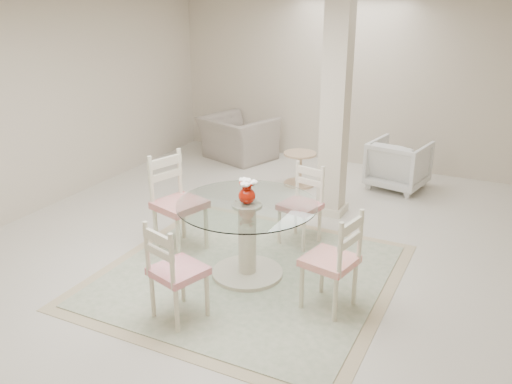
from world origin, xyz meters
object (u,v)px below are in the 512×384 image
at_px(dining_chair_west, 175,195).
at_px(side_table, 300,170).
at_px(dining_chair_south, 172,266).
at_px(red_vase, 247,191).
at_px(dining_chair_north, 303,199).
at_px(recliner_taupe, 238,138).
at_px(armchair_white, 398,164).
at_px(column, 335,111).
at_px(dining_chair_east, 337,255).
at_px(dining_table, 247,240).

height_order(dining_chair_west, side_table, dining_chair_west).
bearing_deg(dining_chair_west, dining_chair_south, -129.75).
height_order(red_vase, dining_chair_north, red_vase).
bearing_deg(dining_chair_south, red_vase, -84.79).
distance_m(recliner_taupe, side_table, 1.65).
height_order(dining_chair_north, armchair_white, dining_chair_north).
distance_m(dining_chair_south, side_table, 3.79).
bearing_deg(column, dining_chair_west, -124.59).
bearing_deg(dining_chair_north, side_table, 124.68).
bearing_deg(dining_chair_north, dining_chair_east, -45.05).
bearing_deg(armchair_white, dining_chair_north, 86.50).
bearing_deg(dining_chair_east, recliner_taupe, -129.51).
relative_size(dining_chair_north, side_table, 2.03).
relative_size(armchair_white, side_table, 1.57).
height_order(dining_chair_east, armchair_white, dining_chair_east).
xyz_separation_m(dining_table, dining_chair_south, (-0.22, -0.99, 0.14)).
distance_m(dining_chair_south, recliner_taupe, 4.88).
xyz_separation_m(dining_table, dining_chair_west, (-1.00, 0.22, 0.23)).
bearing_deg(dining_table, red_vase, -18.43).
height_order(red_vase, armchair_white, red_vase).
height_order(dining_chair_north, dining_chair_south, dining_chair_south).
distance_m(column, dining_chair_east, 2.46).
distance_m(dining_table, dining_chair_west, 1.05).
xyz_separation_m(dining_chair_east, dining_chair_south, (-1.21, -0.78, -0.02)).
relative_size(column, dining_chair_east, 2.53).
relative_size(column, dining_chair_north, 2.67).
relative_size(dining_table, recliner_taupe, 1.23).
bearing_deg(dining_chair_east, dining_table, -89.96).
bearing_deg(dining_chair_south, side_table, -67.51).
relative_size(red_vase, recliner_taupe, 0.23).
height_order(dining_chair_east, dining_chair_west, dining_chair_west).
height_order(column, red_vase, column).
height_order(dining_chair_east, dining_chair_north, dining_chair_east).
height_order(dining_chair_west, recliner_taupe, dining_chair_west).
bearing_deg(dining_chair_north, armchair_white, 87.67).
bearing_deg(side_table, armchair_white, 21.83).
height_order(red_vase, dining_chair_west, dining_chair_west).
distance_m(dining_chair_east, dining_chair_west, 2.05).
distance_m(dining_chair_west, dining_chair_south, 1.45).
bearing_deg(armchair_white, column, 77.04).
relative_size(red_vase, dining_chair_west, 0.21).
xyz_separation_m(dining_table, dining_chair_east, (1.00, -0.21, 0.16)).
xyz_separation_m(column, dining_chair_south, (-0.43, -2.98, -0.80)).
xyz_separation_m(dining_chair_west, dining_chair_south, (0.79, -1.21, -0.09)).
relative_size(dining_table, armchair_white, 1.76).
bearing_deg(column, red_vase, -96.11).
distance_m(column, dining_chair_west, 2.26).
relative_size(column, red_vase, 10.53).
relative_size(red_vase, side_table, 0.51).
bearing_deg(red_vase, dining_table, 161.57).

